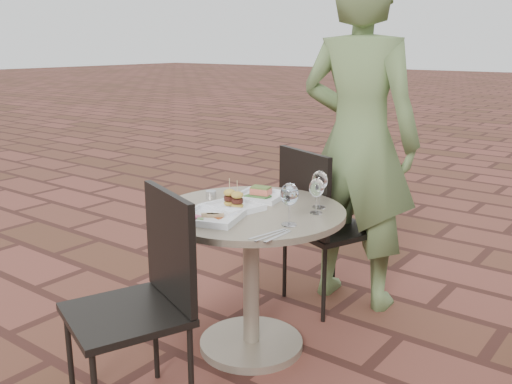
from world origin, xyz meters
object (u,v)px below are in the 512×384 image
Objects in this scene: plate_salmon at (261,195)px; cafe_table at (251,258)px; chair_far at (318,215)px; diner at (359,141)px; chair_near at (147,286)px; plate_tuna at (212,216)px; plate_sliders at (234,204)px.

cafe_table is at bearing -66.29° from plate_salmon.
chair_far is 0.48m from plate_salmon.
chair_far is 0.48× the size of diner.
cafe_table is 0.64m from chair_near.
chair_near is (-0.04, -0.64, 0.07)m from cafe_table.
plate_tuna is (-0.00, 0.40, 0.20)m from chair_near.
chair_far is 0.87m from plate_tuna.
plate_tuna is (-0.04, -0.85, 0.20)m from chair_far.
diner reaches higher than chair_far.
chair_near is 1.53m from diner.
chair_far reaches higher than cafe_table.
diner is 6.14× the size of plate_tuna.
plate_salmon is (-0.04, 0.82, 0.20)m from chair_near.
diner is 0.71m from plate_salmon.
chair_far is at bearing 55.26° from diner.
diner is at bearing 81.03° from plate_tuna.
diner is at bearing 104.94° from chair_near.
diner is (0.17, 1.46, 0.41)m from chair_near.
cafe_table is 0.33m from plate_salmon.
chair_near reaches higher than plate_sliders.
plate_salmon reaches higher than plate_tuna.
plate_salmon is (-0.21, -0.64, -0.21)m from diner.
chair_far is at bearing 87.05° from plate_tuna.
chair_far is at bearing 109.47° from chair_near.
chair_far is 0.48m from diner.
diner reaches higher than plate_salmon.
diner is 7.26× the size of plate_salmon.
plate_sliders reaches higher than cafe_table.
chair_far is 1.25m from chair_near.
plate_salmon reaches higher than cafe_table.
chair_near is 0.85m from plate_salmon.
cafe_table is at bearing 80.64° from plate_tuna.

